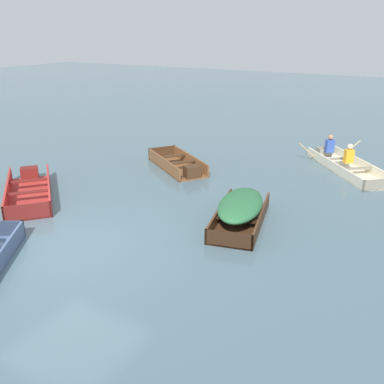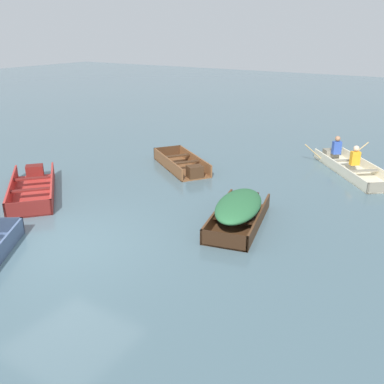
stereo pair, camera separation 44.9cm
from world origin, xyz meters
The scene contains 5 objects.
ground_plane centered at (0.00, 0.00, 0.00)m, with size 80.00×80.00×0.00m, color #47606B.
skiff_red_near_moored centered at (-3.16, 1.78, 0.14)m, with size 3.18×3.00×0.41m.
skiff_dark_varnish_mid_moored centered at (2.64, 3.04, 0.38)m, with size 1.61×2.78×0.66m.
skiff_wooden_brown_far_moored centered at (-0.81, 5.85, 0.14)m, with size 2.79×2.37×0.40m.
rowboat_cream_with_crew centered at (3.89, 8.60, 0.17)m, with size 3.35×3.54×0.90m.
Camera 1 is at (6.26, -5.55, 4.31)m, focal length 40.00 mm.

